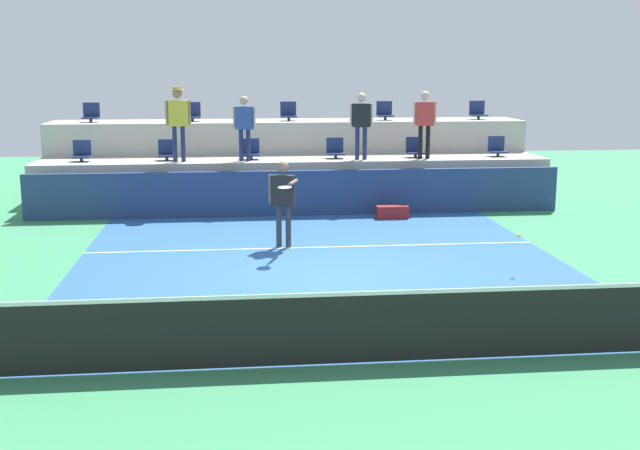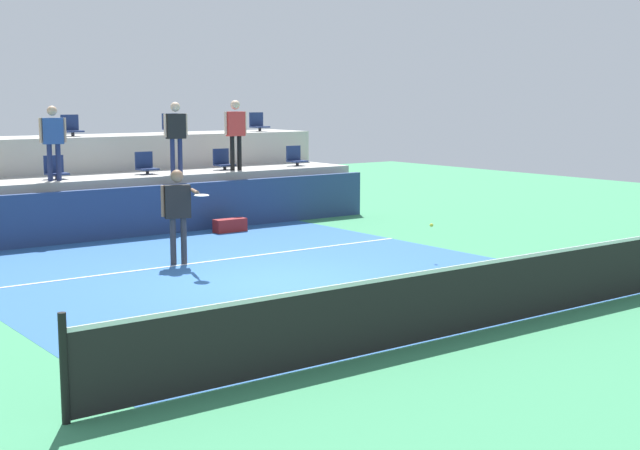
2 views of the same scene
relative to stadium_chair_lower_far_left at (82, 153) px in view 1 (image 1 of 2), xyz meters
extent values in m
plane|color=#388456|center=(5.31, -7.23, -1.46)|extent=(40.00, 40.00, 0.00)
cube|color=#285693|center=(5.31, -6.23, -1.46)|extent=(9.00, 10.00, 0.01)
cube|color=white|center=(5.31, -4.83, -1.46)|extent=(9.00, 0.06, 0.00)
cube|color=black|center=(5.31, -11.23, -1.01)|extent=(10.40, 0.01, 0.87)
cube|color=white|center=(5.31, -11.23, -0.57)|extent=(10.40, 0.02, 0.05)
cube|color=navy|center=(5.31, -1.23, -0.91)|extent=(13.00, 0.16, 1.10)
cube|color=#ADAAA3|center=(5.31, 0.07, -0.84)|extent=(13.00, 1.80, 1.25)
cube|color=#ADAAA3|center=(5.31, 1.87, -0.41)|extent=(13.00, 1.80, 2.10)
cylinder|color=#2D2D33|center=(0.00, -0.08, -0.16)|extent=(0.08, 0.08, 0.10)
cube|color=navy|center=(0.00, -0.08, -0.09)|extent=(0.44, 0.40, 0.04)
cube|color=navy|center=(0.00, 0.10, 0.12)|extent=(0.44, 0.04, 0.38)
cylinder|color=#2D2D33|center=(2.09, -0.08, -0.16)|extent=(0.08, 0.08, 0.10)
cube|color=navy|center=(2.09, -0.08, -0.09)|extent=(0.44, 0.40, 0.04)
cube|color=navy|center=(2.09, 0.10, 0.12)|extent=(0.44, 0.04, 0.38)
cylinder|color=#2D2D33|center=(4.20, -0.08, -0.16)|extent=(0.08, 0.08, 0.10)
cube|color=navy|center=(4.20, -0.08, -0.09)|extent=(0.44, 0.40, 0.04)
cube|color=navy|center=(4.20, 0.10, 0.12)|extent=(0.44, 0.04, 0.38)
cylinder|color=#2D2D33|center=(6.37, -0.08, -0.16)|extent=(0.08, 0.08, 0.10)
cube|color=navy|center=(6.37, -0.08, -0.09)|extent=(0.44, 0.40, 0.04)
cube|color=navy|center=(6.37, 0.10, 0.12)|extent=(0.44, 0.04, 0.38)
cylinder|color=#2D2D33|center=(8.46, -0.08, -0.16)|extent=(0.08, 0.08, 0.10)
cube|color=navy|center=(8.46, -0.08, -0.09)|extent=(0.44, 0.40, 0.04)
cube|color=navy|center=(8.46, 0.10, 0.12)|extent=(0.44, 0.04, 0.38)
cylinder|color=#2D2D33|center=(10.67, -0.08, -0.16)|extent=(0.08, 0.08, 0.10)
cube|color=navy|center=(10.67, -0.08, -0.09)|extent=(0.44, 0.40, 0.04)
cube|color=navy|center=(10.67, 0.10, 0.12)|extent=(0.44, 0.04, 0.38)
cylinder|color=#2D2D33|center=(-0.03, 1.72, 0.69)|extent=(0.08, 0.08, 0.10)
cube|color=navy|center=(-0.03, 1.72, 0.76)|extent=(0.44, 0.40, 0.04)
cube|color=navy|center=(-0.03, 1.90, 0.97)|extent=(0.44, 0.04, 0.38)
cylinder|color=#2D2D33|center=(2.67, 1.72, 0.69)|extent=(0.08, 0.08, 0.10)
cube|color=navy|center=(2.67, 1.72, 0.76)|extent=(0.44, 0.40, 0.04)
cube|color=navy|center=(2.67, 1.90, 0.97)|extent=(0.44, 0.04, 0.38)
cylinder|color=#2D2D33|center=(5.30, 1.72, 0.69)|extent=(0.08, 0.08, 0.10)
cube|color=navy|center=(5.30, 1.72, 0.76)|extent=(0.44, 0.40, 0.04)
cube|color=navy|center=(5.30, 1.90, 0.97)|extent=(0.44, 0.04, 0.38)
cylinder|color=#2D2D33|center=(8.00, 1.72, 0.69)|extent=(0.08, 0.08, 0.10)
cube|color=navy|center=(8.00, 1.72, 0.76)|extent=(0.44, 0.40, 0.04)
cube|color=navy|center=(8.00, 1.90, 0.97)|extent=(0.44, 0.04, 0.38)
cylinder|color=#2D2D33|center=(10.67, 1.72, 0.69)|extent=(0.08, 0.08, 0.10)
cube|color=navy|center=(10.67, 1.72, 0.76)|extent=(0.44, 0.40, 0.04)
cube|color=navy|center=(10.67, 1.90, 0.97)|extent=(0.44, 0.04, 0.38)
cylinder|color=#2D2D33|center=(4.63, -4.68, -1.04)|extent=(0.14, 0.14, 0.86)
cylinder|color=#2D2D33|center=(4.82, -4.74, -1.04)|extent=(0.14, 0.14, 0.86)
cube|color=black|center=(4.72, -4.71, -0.31)|extent=(0.50, 0.32, 0.61)
sphere|color=#846047|center=(4.72, -4.71, 0.16)|extent=(0.29, 0.29, 0.23)
cylinder|color=#846047|center=(4.47, -4.63, -0.29)|extent=(0.09, 0.09, 0.57)
cylinder|color=#846047|center=(4.89, -5.05, -0.10)|extent=(0.24, 0.54, 0.07)
cylinder|color=black|center=(4.78, -5.41, -0.10)|extent=(0.12, 0.26, 0.04)
ellipsoid|color=silver|center=(4.69, -5.67, -0.10)|extent=(0.35, 0.39, 0.03)
cylinder|color=navy|center=(2.33, -0.40, 0.23)|extent=(0.13, 0.13, 0.88)
cylinder|color=navy|center=(2.53, -0.37, 0.23)|extent=(0.13, 0.13, 0.88)
cube|color=yellow|center=(2.43, -0.38, 0.98)|extent=(0.50, 0.25, 0.62)
sphere|color=#A87A5B|center=(2.43, -0.38, 1.46)|extent=(0.27, 0.27, 0.24)
cylinder|color=#A87A5B|center=(2.16, -0.43, 1.00)|extent=(0.08, 0.08, 0.59)
cylinder|color=#A87A5B|center=(2.70, -0.34, 1.00)|extent=(0.08, 0.08, 0.59)
cylinder|color=tan|center=(2.43, -0.38, 1.54)|extent=(0.49, 0.49, 0.01)
cylinder|color=tan|center=(2.43, -0.38, 1.58)|extent=(0.29, 0.29, 0.09)
cylinder|color=navy|center=(3.95, -0.37, 0.18)|extent=(0.13, 0.13, 0.79)
cylinder|color=navy|center=(4.13, -0.40, 0.18)|extent=(0.13, 0.13, 0.79)
cube|color=#2D4C8C|center=(4.04, -0.38, 0.86)|extent=(0.46, 0.26, 0.56)
sphere|color=tan|center=(4.04, -0.38, 1.29)|extent=(0.25, 0.25, 0.21)
cylinder|color=tan|center=(3.80, -0.33, 0.87)|extent=(0.08, 0.08, 0.53)
cylinder|color=tan|center=(4.29, -0.43, 0.87)|extent=(0.08, 0.08, 0.53)
cylinder|color=navy|center=(6.88, -0.37, 0.20)|extent=(0.12, 0.12, 0.82)
cylinder|color=navy|center=(7.07, -0.39, 0.20)|extent=(0.12, 0.12, 0.82)
cube|color=black|center=(6.98, -0.38, 0.90)|extent=(0.46, 0.23, 0.58)
sphere|color=beige|center=(6.98, -0.38, 1.35)|extent=(0.25, 0.25, 0.22)
cylinder|color=beige|center=(6.72, -0.35, 0.92)|extent=(0.08, 0.08, 0.55)
cylinder|color=beige|center=(7.23, -0.41, 0.92)|extent=(0.08, 0.08, 0.55)
cylinder|color=black|center=(8.51, -0.38, 0.21)|extent=(0.12, 0.12, 0.84)
cylinder|color=black|center=(8.71, -0.39, 0.21)|extent=(0.12, 0.12, 0.84)
cube|color=red|center=(8.61, -0.38, 0.93)|extent=(0.47, 0.22, 0.60)
sphere|color=beige|center=(8.61, -0.38, 1.39)|extent=(0.25, 0.25, 0.23)
cylinder|color=beige|center=(8.35, -0.36, 0.95)|extent=(0.08, 0.08, 0.56)
cylinder|color=beige|center=(8.87, -0.41, 0.95)|extent=(0.08, 0.08, 0.56)
sphere|color=#CCE033|center=(8.67, -7.23, -0.79)|extent=(0.07, 0.07, 0.07)
cube|color=maroon|center=(7.51, -1.89, -1.31)|extent=(0.76, 0.28, 0.30)
camera|label=1|loc=(3.74, -20.35, 2.10)|focal=44.80mm
camera|label=2|loc=(-2.73, -19.01, 1.57)|focal=49.54mm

